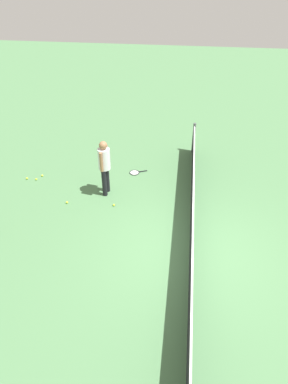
{
  "coord_description": "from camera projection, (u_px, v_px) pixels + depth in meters",
  "views": [
    {
      "loc": [
        6.31,
        -0.35,
        6.23
      ],
      "look_at": [
        -1.08,
        -1.25,
        0.9
      ],
      "focal_mm": 33.63,
      "sensor_mm": 36.0,
      "label": 1
    }
  ],
  "objects": [
    {
      "name": "court_net",
      "position": [
        192.0,
        236.0,
        8.39
      ],
      "size": [
        10.09,
        0.09,
        1.07
      ],
      "color": "#4C4C51",
      "rests_on": "ground_plane"
    },
    {
      "name": "tennis_racket_near_player",
      "position": [
        135.0,
        172.0,
        11.56
      ],
      "size": [
        0.41,
        0.6,
        0.03
      ],
      "color": "black",
      "rests_on": "ground_plane"
    },
    {
      "name": "tennis_ball_by_net",
      "position": [
        27.0,
        178.0,
        11.24
      ],
      "size": [
        0.07,
        0.07,
        0.07
      ],
      "primitive_type": "sphere",
      "color": "#C6E033",
      "rests_on": "ground_plane"
    },
    {
      "name": "tennis_ball_near_player",
      "position": [
        67.0,
        202.0,
        10.23
      ],
      "size": [
        0.07,
        0.07,
        0.07
      ],
      "primitive_type": "sphere",
      "color": "#C6E033",
      "rests_on": "ground_plane"
    },
    {
      "name": "tennis_ball_stray_left",
      "position": [
        114.0,
        205.0,
        10.13
      ],
      "size": [
        0.07,
        0.07,
        0.07
      ],
      "primitive_type": "sphere",
      "color": "#C6E033",
      "rests_on": "ground_plane"
    },
    {
      "name": "tennis_ball_midcourt",
      "position": [
        36.0,
        179.0,
        11.2
      ],
      "size": [
        0.07,
        0.07,
        0.07
      ],
      "primitive_type": "sphere",
      "color": "#C6E033",
      "rests_on": "ground_plane"
    },
    {
      "name": "tennis_ball_stray_right",
      "position": [
        42.0,
        176.0,
        11.37
      ],
      "size": [
        0.07,
        0.07,
        0.07
      ],
      "primitive_type": "sphere",
      "color": "#C6E033",
      "rests_on": "ground_plane"
    },
    {
      "name": "player_near_side",
      "position": [
        104.0,
        164.0,
        10.08
      ],
      "size": [
        0.53,
        0.39,
        1.7
      ],
      "color": "black",
      "rests_on": "ground_plane"
    },
    {
      "name": "ground_plane",
      "position": [
        190.0,
        252.0,
        8.68
      ],
      "size": [
        40.0,
        40.0,
        0.0
      ],
      "primitive_type": "plane",
      "color": "#4C7A4C"
    }
  ]
}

